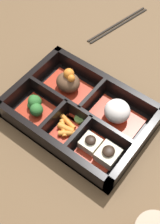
# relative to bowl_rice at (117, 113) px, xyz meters

# --- Properties ---
(ground_plane) EXTENTS (3.00, 3.00, 0.00)m
(ground_plane) POSITION_rel_bowl_rice_xyz_m (-0.06, -0.04, -0.03)
(ground_plane) COLOR brown
(bento_base) EXTENTS (0.29, 0.21, 0.01)m
(bento_base) POSITION_rel_bowl_rice_xyz_m (-0.06, -0.04, -0.03)
(bento_base) COLOR black
(bento_base) RESTS_ON ground_plane
(bento_rim) EXTENTS (0.29, 0.21, 0.05)m
(bento_rim) POSITION_rel_bowl_rice_xyz_m (-0.06, -0.04, -0.01)
(bento_rim) COLOR black
(bento_rim) RESTS_ON ground_plane
(bowl_stew) EXTENTS (0.11, 0.07, 0.06)m
(bowl_stew) POSITION_rel_bowl_rice_xyz_m (-0.13, 0.00, -0.00)
(bowl_stew) COLOR #B22D19
(bowl_stew) RESTS_ON bento_base
(bowl_rice) EXTENTS (0.11, 0.07, 0.05)m
(bowl_rice) POSITION_rel_bowl_rice_xyz_m (0.00, 0.00, 0.00)
(bowl_rice) COLOR #B22D19
(bowl_rice) RESTS_ON bento_base
(bowl_greens) EXTENTS (0.08, 0.06, 0.03)m
(bowl_greens) POSITION_rel_bowl_rice_xyz_m (-0.15, -0.09, -0.01)
(bowl_greens) COLOR #B22D19
(bowl_greens) RESTS_ON bento_base
(bowl_carrots) EXTENTS (0.06, 0.06, 0.02)m
(bowl_carrots) POSITION_rel_bowl_rice_xyz_m (-0.06, -0.09, -0.02)
(bowl_carrots) COLOR #B22D19
(bowl_carrots) RESTS_ON bento_base
(bowl_tofu) EXTENTS (0.08, 0.06, 0.04)m
(bowl_tofu) POSITION_rel_bowl_rice_xyz_m (0.02, -0.09, -0.01)
(bowl_tofu) COLOR #B22D19
(bowl_tofu) RESTS_ON bento_base
(bowl_pickles) EXTENTS (0.04, 0.03, 0.01)m
(bowl_pickles) POSITION_rel_bowl_rice_xyz_m (-0.06, -0.05, -0.02)
(bowl_pickles) COLOR #B22D19
(bowl_pickles) RESTS_ON bento_base
(chopsticks) EXTENTS (0.06, 0.21, 0.01)m
(chopsticks) POSITION_rel_bowl_rice_xyz_m (-0.16, 0.26, -0.03)
(chopsticks) COLOR black
(chopsticks) RESTS_ON ground_plane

